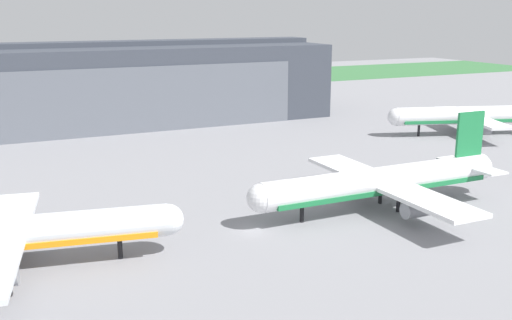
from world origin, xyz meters
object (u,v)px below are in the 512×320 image
object	(u,v)px
airliner_near_right	(381,182)
airliner_near_left	(6,235)
maintenance_hangar	(110,84)
airliner_far_left	(468,116)

from	to	relation	value
airliner_near_right	airliner_near_left	world-z (taller)	airliner_near_right
maintenance_hangar	airliner_near_right	size ratio (longest dim) A/B	2.63
airliner_far_left	maintenance_hangar	bearing A→B (deg)	143.62
maintenance_hangar	airliner_near_left	distance (m)	90.16
airliner_near_right	airliner_far_left	distance (m)	59.97
maintenance_hangar	airliner_near_left	world-z (taller)	maintenance_hangar
airliner_near_right	airliner_near_left	xyz separation A→B (m)	(-48.75, 0.08, 0.01)
maintenance_hangar	airliner_near_left	bearing A→B (deg)	-108.57
airliner_near_left	airliner_far_left	world-z (taller)	airliner_far_left
airliner_near_left	airliner_far_left	distance (m)	103.72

